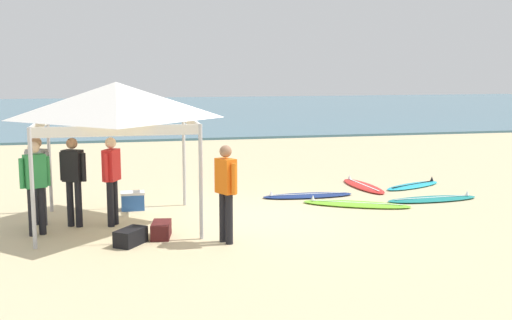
{
  "coord_description": "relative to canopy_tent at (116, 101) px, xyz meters",
  "views": [
    {
      "loc": [
        -2.26,
        -12.03,
        3.02
      ],
      "look_at": [
        0.69,
        1.25,
        1.0
      ],
      "focal_mm": 43.87,
      "sensor_mm": 36.0,
      "label": 1
    }
  ],
  "objects": [
    {
      "name": "cooler_box",
      "position": [
        0.27,
        1.19,
        -2.19
      ],
      "size": [
        0.5,
        0.36,
        0.39
      ],
      "color": "#2D60B7",
      "rests_on": "ground"
    },
    {
      "name": "person_orange",
      "position": [
        1.79,
        -1.75,
        -1.4
      ],
      "size": [
        0.36,
        0.5,
        1.71
      ],
      "color": "black",
      "rests_on": "ground"
    },
    {
      "name": "surfboard_teal",
      "position": [
        7.01,
        0.66,
        -2.35
      ],
      "size": [
        2.25,
        0.7,
        0.19
      ],
      "color": "#19847F",
      "rests_on": "ground"
    },
    {
      "name": "surfboard_navy",
      "position": [
        4.32,
        1.67,
        -2.35
      ],
      "size": [
        2.17,
        0.61,
        0.19
      ],
      "color": "navy",
      "rests_on": "ground"
    },
    {
      "name": "person_black",
      "position": [
        -0.84,
        -0.01,
        -1.4
      ],
      "size": [
        0.49,
        0.36,
        1.71
      ],
      "color": "black",
      "rests_on": "ground"
    },
    {
      "name": "surfboard_red",
      "position": [
        6.06,
        2.49,
        -2.35
      ],
      "size": [
        0.68,
        2.09,
        0.19
      ],
      "color": "red",
      "rests_on": "ground"
    },
    {
      "name": "person_green",
      "position": [
        -1.47,
        -0.51,
        -1.4
      ],
      "size": [
        0.51,
        0.35,
        1.71
      ],
      "color": "black",
      "rests_on": "ground"
    },
    {
      "name": "person_red",
      "position": [
        -0.13,
        -0.08,
        -1.4
      ],
      "size": [
        0.36,
        0.5,
        1.71
      ],
      "color": "black",
      "rests_on": "ground"
    },
    {
      "name": "person_grey",
      "position": [
        -1.52,
        0.26,
        -1.4
      ],
      "size": [
        0.48,
        0.37,
        1.71
      ],
      "color": "#383842",
      "rests_on": "ground"
    },
    {
      "name": "gear_bag_near_tent",
      "position": [
        0.71,
        -1.16,
        -2.25
      ],
      "size": [
        0.42,
        0.65,
        0.28
      ],
      "primitive_type": "cube",
      "rotation": [
        0.0,
        0.0,
        1.39
      ],
      "color": "#4C1919",
      "rests_on": "ground"
    },
    {
      "name": "canopy_tent",
      "position": [
        0.0,
        0.0,
        0.0
      ],
      "size": [
        2.93,
        2.93,
        2.75
      ],
      "color": "#B7B7BC",
      "rests_on": "ground"
    },
    {
      "name": "surfboard_lime",
      "position": [
        5.09,
        0.53,
        -2.35
      ],
      "size": [
        2.4,
        1.62,
        0.19
      ],
      "color": "#7AD12D",
      "rests_on": "ground"
    },
    {
      "name": "gear_bag_by_pole",
      "position": [
        0.17,
        -1.51,
        -2.25
      ],
      "size": [
        0.61,
        0.67,
        0.28
      ],
      "primitive_type": "cube",
      "rotation": [
        0.0,
        0.0,
        0.94
      ],
      "color": "black",
      "rests_on": "ground"
    },
    {
      "name": "sea",
      "position": [
        2.27,
        31.61,
        -2.34
      ],
      "size": [
        80.0,
        36.0,
        0.1
      ],
      "primitive_type": "cube",
      "color": "teal",
      "rests_on": "ground"
    },
    {
      "name": "ground_plane",
      "position": [
        2.27,
        -0.12,
        -2.39
      ],
      "size": [
        80.0,
        80.0,
        0.0
      ],
      "primitive_type": "plane",
      "color": "beige"
    },
    {
      "name": "surfboard_cyan",
      "position": [
        7.32,
        2.27,
        -2.35
      ],
      "size": [
        1.93,
        1.27,
        0.19
      ],
      "color": "#23B2CC",
      "rests_on": "ground"
    }
  ]
}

